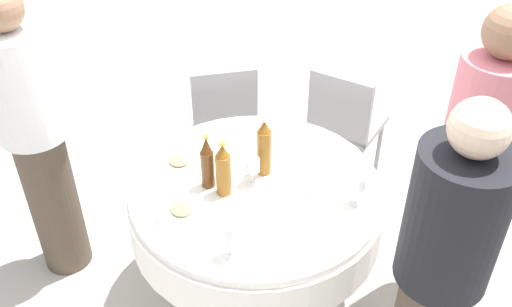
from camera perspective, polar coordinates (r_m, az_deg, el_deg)
ground_plane at (r=3.29m, az=0.00°, el=-13.04°), size 10.00×10.00×0.00m
dining_table at (r=2.87m, az=0.00°, el=-5.46°), size 1.24×1.24×0.74m
bottle_brown_near at (r=2.69m, az=-4.82°, el=-0.93°), size 0.06×0.06×0.29m
bottle_amber_outer at (r=2.64m, az=-3.24°, el=-1.59°), size 0.07×0.07×0.29m
bottle_amber_north at (r=2.75m, az=0.80°, el=0.57°), size 0.07×0.07×0.31m
wine_glass_front at (r=2.72m, az=-0.37°, el=-1.27°), size 0.07×0.07×0.14m
wine_glass_south at (r=2.63m, az=10.03°, el=-3.03°), size 0.07×0.07×0.15m
wine_glass_right at (r=2.35m, az=-2.63°, el=-7.92°), size 0.06×0.06×0.17m
plate_west at (r=2.56m, az=0.38°, el=-6.75°), size 0.24×0.24×0.02m
plate_mid at (r=2.98m, az=2.44°, el=0.48°), size 0.22×0.22×0.02m
plate_inner at (r=2.90m, az=-7.63°, el=-0.93°), size 0.23×0.23×0.04m
plate_far at (r=2.63m, az=-7.38°, el=-5.68°), size 0.23×0.23×0.04m
knife_outer at (r=2.52m, az=6.12°, el=-8.08°), size 0.12×0.15×0.00m
folded_napkin at (r=2.73m, az=6.31°, el=-3.67°), size 0.15×0.15×0.02m
person_near at (r=3.06m, az=-20.82°, el=1.34°), size 0.34×0.34×1.64m
person_outer at (r=2.31m, az=17.46°, el=-11.59°), size 0.34×0.34×1.62m
person_north at (r=2.90m, az=20.67°, el=-0.73°), size 0.34×0.34×1.63m
chair_right at (r=3.66m, az=8.68°, el=3.29°), size 0.49×0.49×0.87m
chair_rear at (r=3.69m, az=-3.27°, el=4.04°), size 0.55×0.55×0.87m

